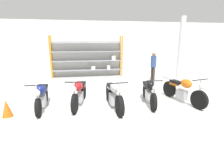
{
  "coord_description": "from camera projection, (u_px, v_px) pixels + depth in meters",
  "views": [
    {
      "loc": [
        -1.17,
        -6.12,
        2.37
      ],
      "look_at": [
        0.0,
        0.4,
        0.7
      ],
      "focal_mm": 28.0,
      "sensor_mm": 36.0,
      "label": 1
    }
  ],
  "objects": [
    {
      "name": "motorcycle_silver",
      "position": [
        114.0,
        95.0,
        6.19
      ],
      "size": [
        0.56,
        2.19,
        1.1
      ],
      "rotation": [
        0.0,
        0.0,
        -1.52
      ],
      "color": "black",
      "rests_on": "ground_plane"
    },
    {
      "name": "back_wall",
      "position": [
        98.0,
        49.0,
        11.77
      ],
      "size": [
        30.0,
        0.08,
        3.6
      ],
      "color": "silver",
      "rests_on": "ground_plane"
    },
    {
      "name": "ground_plane",
      "position": [
        114.0,
        104.0,
        6.62
      ],
      "size": [
        30.0,
        30.0,
        0.0
      ],
      "primitive_type": "plane",
      "color": "silver"
    },
    {
      "name": "motorcycle_orange",
      "position": [
        183.0,
        90.0,
        6.72
      ],
      "size": [
        0.8,
        2.18,
        1.07
      ],
      "rotation": [
        0.0,
        0.0,
        -1.35
      ],
      "color": "black",
      "rests_on": "ground_plane"
    },
    {
      "name": "motorcycle_blue",
      "position": [
        42.0,
        95.0,
        6.15
      ],
      "size": [
        0.68,
        2.14,
        1.04
      ],
      "rotation": [
        0.0,
        0.0,
        -1.53
      ],
      "color": "black",
      "rests_on": "ground_plane"
    },
    {
      "name": "person_browsing",
      "position": [
        153.0,
        64.0,
        10.35
      ],
      "size": [
        0.4,
        0.4,
        1.68
      ],
      "rotation": [
        0.0,
        0.0,
        3.44
      ],
      "color": "#38332D",
      "rests_on": "ground_plane"
    },
    {
      "name": "motorcycle_red",
      "position": [
        79.0,
        92.0,
        6.42
      ],
      "size": [
        0.72,
        2.12,
        1.07
      ],
      "rotation": [
        0.0,
        0.0,
        -1.78
      ],
      "color": "black",
      "rests_on": "ground_plane"
    },
    {
      "name": "traffic_cone",
      "position": [
        7.0,
        108.0,
        5.51
      ],
      "size": [
        0.32,
        0.32,
        0.55
      ],
      "color": "orange",
      "rests_on": "ground_plane"
    },
    {
      "name": "motorcycle_black",
      "position": [
        149.0,
        91.0,
        6.62
      ],
      "size": [
        0.64,
        2.09,
        1.07
      ],
      "rotation": [
        0.0,
        0.0,
        -1.74
      ],
      "color": "black",
      "rests_on": "ground_plane"
    },
    {
      "name": "shelving_rack",
      "position": [
        89.0,
        57.0,
        11.44
      ],
      "size": [
        4.62,
        0.63,
        2.66
      ],
      "color": "orange",
      "rests_on": "ground_plane"
    },
    {
      "name": "support_pillar",
      "position": [
        181.0,
        51.0,
        9.52
      ],
      "size": [
        0.28,
        0.28,
        3.6
      ],
      "color": "silver",
      "rests_on": "ground_plane"
    }
  ]
}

